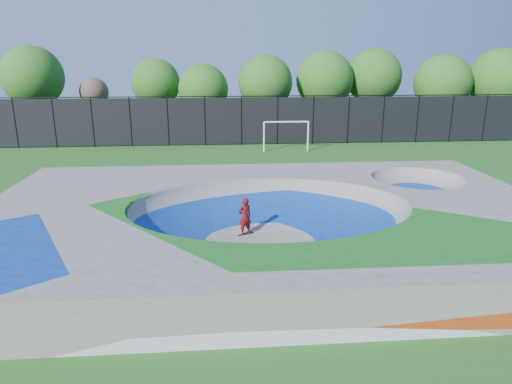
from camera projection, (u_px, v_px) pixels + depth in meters
ground at (269, 239)px, 18.07m from camera, size 120.00×120.00×0.00m
skate_deck at (269, 222)px, 17.86m from camera, size 22.00×14.00×1.50m
skater at (245, 217)px, 18.34m from camera, size 0.68×0.58×1.57m
skateboard at (245, 234)px, 18.55m from camera, size 0.80×0.53×0.05m
soccer_goal at (286, 130)px, 35.01m from camera, size 3.55×0.12×2.35m
fence at (242, 120)px, 37.58m from camera, size 48.09×0.09×4.04m
treeline at (281, 81)px, 41.83m from camera, size 53.51×7.00×8.11m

